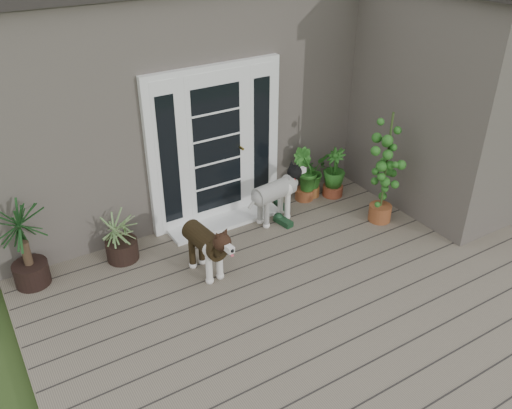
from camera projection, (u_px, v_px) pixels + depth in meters
deck at (326, 302)px, 6.07m from camera, size 6.20×4.60×0.12m
house_main at (165, 77)px, 8.45m from camera, size 7.40×4.00×3.10m
house_wing at (449, 103)px, 7.44m from camera, size 1.60×2.40×3.10m
door_unit at (216, 146)px, 7.03m from camera, size 1.90×0.14×2.15m
door_step at (225, 221)px, 7.41m from camera, size 1.60×0.40×0.05m
brindle_dog at (205, 249)px, 6.28m from camera, size 0.44×0.86×0.69m
white_dog at (274, 199)px, 7.30m from camera, size 0.86×0.46×0.68m
spider_plant at (120, 235)px, 6.52m from camera, size 0.85×0.85×0.70m
yucca at (24, 244)px, 6.00m from camera, size 0.77×0.77×1.10m
herb_a at (312, 179)px, 7.95m from camera, size 0.60×0.60×0.57m
herb_b at (305, 182)px, 7.85m from camera, size 0.55×0.55×0.58m
herb_c at (334, 177)px, 7.94m from camera, size 0.41×0.41×0.61m
sapling at (386, 167)px, 7.07m from camera, size 0.62×0.62×1.64m
clog_left at (283, 221)px, 7.37m from camera, size 0.21×0.36×0.10m
clog_right at (280, 204)px, 7.76m from camera, size 0.19×0.32×0.09m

